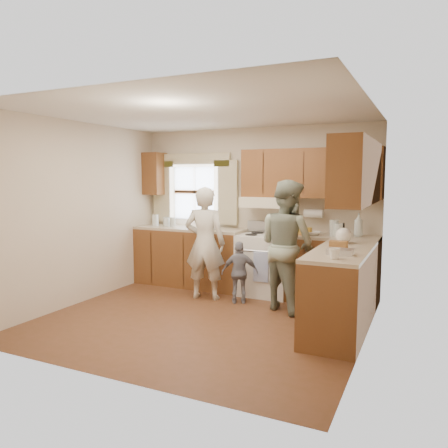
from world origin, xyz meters
The scene contains 6 objects.
room centered at (0.00, 0.00, 1.25)m, with size 3.80×3.80×3.80m.
kitchen_fixtures centered at (0.61, 1.08, 0.84)m, with size 3.80×2.25×2.15m.
stove centered at (0.30, 1.44, 0.47)m, with size 0.76×0.67×1.07m.
woman_left centered at (-0.41, 0.85, 0.81)m, with size 0.59×0.39×1.61m, color beige.
woman_right centered at (0.80, 0.85, 0.86)m, with size 0.83×0.65×1.71m, color #203C2B.
child centered at (0.13, 0.85, 0.43)m, with size 0.51×0.21×0.86m, color gray.
Camera 1 is at (2.46, -4.61, 1.75)m, focal length 35.00 mm.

